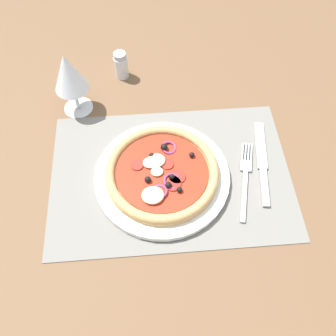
{
  "coord_description": "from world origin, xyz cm",
  "views": [
    {
      "loc": [
        -3.48,
        -37.15,
        61.9
      ],
      "look_at": [
        -0.53,
        0.0,
        2.64
      ],
      "focal_mm": 38.77,
      "sensor_mm": 36.0,
      "label": 1
    }
  ],
  "objects_px": {
    "pepper_shaker": "(121,65)",
    "fork": "(245,176)",
    "pizza": "(162,172)",
    "plate": "(162,177)",
    "knife": "(262,161)",
    "wine_glass": "(69,74)"
  },
  "relations": [
    {
      "from": "pepper_shaker",
      "to": "fork",
      "type": "bearing_deg",
      "value": -51.85
    },
    {
      "from": "fork",
      "to": "pepper_shaker",
      "type": "height_order",
      "value": "pepper_shaker"
    },
    {
      "from": "pizza",
      "to": "pepper_shaker",
      "type": "bearing_deg",
      "value": 104.11
    },
    {
      "from": "plate",
      "to": "knife",
      "type": "height_order",
      "value": "plate"
    },
    {
      "from": "fork",
      "to": "pepper_shaker",
      "type": "relative_size",
      "value": 2.66
    },
    {
      "from": "knife",
      "to": "pepper_shaker",
      "type": "height_order",
      "value": "pepper_shaker"
    },
    {
      "from": "fork",
      "to": "pepper_shaker",
      "type": "distance_m",
      "value": 0.39
    },
    {
      "from": "pizza",
      "to": "pepper_shaker",
      "type": "height_order",
      "value": "pepper_shaker"
    },
    {
      "from": "wine_glass",
      "to": "plate",
      "type": "bearing_deg",
      "value": -49.07
    },
    {
      "from": "knife",
      "to": "pepper_shaker",
      "type": "bearing_deg",
      "value": 53.6
    },
    {
      "from": "pizza",
      "to": "knife",
      "type": "distance_m",
      "value": 0.21
    },
    {
      "from": "pizza",
      "to": "fork",
      "type": "xyz_separation_m",
      "value": [
        0.16,
        -0.01,
        -0.02
      ]
    },
    {
      "from": "knife",
      "to": "wine_glass",
      "type": "height_order",
      "value": "wine_glass"
    },
    {
      "from": "plate",
      "to": "pizza",
      "type": "bearing_deg",
      "value": -118.37
    },
    {
      "from": "wine_glass",
      "to": "pepper_shaker",
      "type": "distance_m",
      "value": 0.15
    },
    {
      "from": "plate",
      "to": "fork",
      "type": "relative_size",
      "value": 1.48
    },
    {
      "from": "knife",
      "to": "wine_glass",
      "type": "xyz_separation_m",
      "value": [
        -0.38,
        0.18,
        0.09
      ]
    },
    {
      "from": "wine_glass",
      "to": "pepper_shaker",
      "type": "relative_size",
      "value": 2.22
    },
    {
      "from": "knife",
      "to": "pepper_shaker",
      "type": "xyz_separation_m",
      "value": [
        -0.28,
        0.27,
        0.03
      ]
    },
    {
      "from": "plate",
      "to": "fork",
      "type": "bearing_deg",
      "value": -3.07
    },
    {
      "from": "plate",
      "to": "pizza",
      "type": "relative_size",
      "value": 1.21
    },
    {
      "from": "wine_glass",
      "to": "pepper_shaker",
      "type": "xyz_separation_m",
      "value": [
        0.1,
        0.09,
        -0.07
      ]
    }
  ]
}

